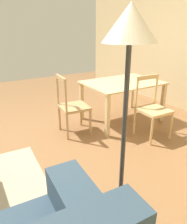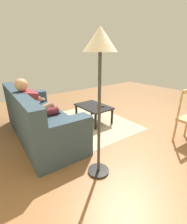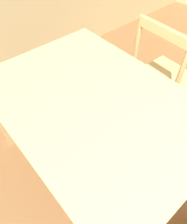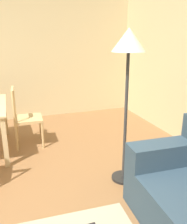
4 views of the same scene
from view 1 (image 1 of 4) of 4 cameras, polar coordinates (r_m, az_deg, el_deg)
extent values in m
plane|color=brown|center=(3.33, -14.10, -7.67)|extent=(8.34, 8.34, 0.00)
cube|color=#C8B586|center=(4.73, 22.98, 16.83)|extent=(0.12, 6.34, 2.66)
cube|color=#2D4251|center=(1.45, -2.02, -25.87)|extent=(0.28, 0.86, 0.24)
cube|color=#D1B27F|center=(3.78, 7.74, 7.73)|extent=(1.29, 0.92, 0.02)
cube|color=#D1B27F|center=(4.54, 10.16, 5.34)|extent=(0.06, 0.06, 0.69)
cube|color=#D1B27F|center=(3.89, -3.20, 2.85)|extent=(0.06, 0.06, 0.69)
cube|color=#D1B27F|center=(4.00, 17.85, 2.34)|extent=(0.06, 0.06, 0.69)
cube|color=#D1B27F|center=(3.24, 3.72, -1.17)|extent=(0.06, 0.06, 0.69)
cube|color=tan|center=(3.33, 15.68, 0.43)|extent=(0.44, 0.44, 0.04)
cylinder|color=tan|center=(3.17, 15.14, -4.96)|extent=(0.04, 0.04, 0.44)
cylinder|color=tan|center=(3.42, 19.80, -3.45)|extent=(0.04, 0.04, 0.44)
cylinder|color=tan|center=(3.42, 10.83, -2.51)|extent=(0.04, 0.04, 0.44)
cylinder|color=tan|center=(3.66, 15.47, -1.29)|extent=(0.04, 0.04, 0.44)
cylinder|color=tan|center=(3.26, 11.40, 4.96)|extent=(0.03, 0.03, 0.49)
cylinder|color=tan|center=(3.51, 16.22, 5.71)|extent=(0.03, 0.03, 0.49)
cube|color=tan|center=(3.33, 14.24, 8.93)|extent=(0.38, 0.05, 0.06)
cube|color=tan|center=(3.37, -5.15, 1.31)|extent=(0.46, 0.46, 0.04)
cylinder|color=tan|center=(3.36, -0.82, -2.65)|extent=(0.04, 0.04, 0.43)
cylinder|color=tan|center=(3.68, -3.36, -0.44)|extent=(0.04, 0.04, 0.43)
cylinder|color=tan|center=(3.23, -6.94, -3.86)|extent=(0.04, 0.04, 0.43)
cylinder|color=tan|center=(3.56, -9.00, -1.46)|extent=(0.04, 0.04, 0.43)
cylinder|color=tan|center=(3.06, -7.34, 4.06)|extent=(0.03, 0.03, 0.50)
cylinder|color=tan|center=(3.40, -9.46, 5.78)|extent=(0.03, 0.03, 0.50)
cube|color=tan|center=(3.17, -8.68, 8.81)|extent=(0.07, 0.38, 0.06)
cylinder|color=black|center=(2.15, 6.77, -25.91)|extent=(0.28, 0.28, 0.03)
cylinder|color=#333333|center=(1.69, 7.87, -8.76)|extent=(0.04, 0.04, 1.50)
cone|color=beige|center=(1.46, 9.76, 22.33)|extent=(0.36, 0.36, 0.24)
camera|label=2|loc=(2.25, 59.58, 8.65)|focal=25.40mm
camera|label=3|loc=(3.78, -4.97, 20.85)|focal=34.05mm
camera|label=4|loc=(2.67, -63.87, 11.12)|focal=38.69mm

